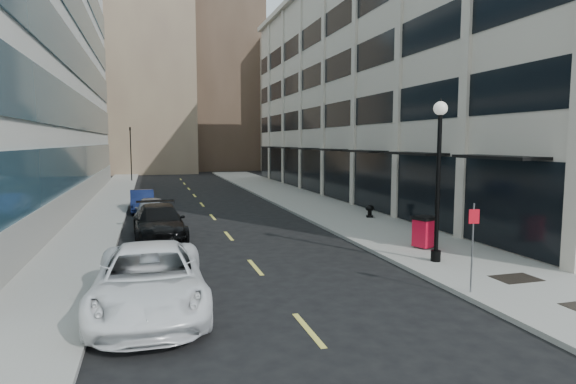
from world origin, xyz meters
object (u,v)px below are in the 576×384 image
trash_bin (424,231)px  lamppost (439,166)px  urn_planter (370,210)px  car_black_pickup (159,223)px  car_silver_sedan (151,210)px  sign_post (473,236)px  car_blue_sedan (142,201)px  car_white_van (150,280)px  traffic_signal (130,131)px

trash_bin → lamppost: bearing=-129.9°
urn_planter → car_black_pickup: bearing=-168.0°
car_silver_sedan → sign_post: size_ratio=1.58×
trash_bin → urn_planter: (1.37, 7.94, -0.28)m
trash_bin → urn_planter: bearing=61.8°
car_blue_sedan → urn_planter: car_blue_sedan is taller
car_black_pickup → trash_bin: bearing=-30.2°
car_white_van → sign_post: sign_post is taller
traffic_signal → car_white_van: size_ratio=1.12×
traffic_signal → sign_post: (10.80, -45.01, -3.91)m
trash_bin → sign_post: (-1.93, -5.59, 0.96)m
car_silver_sedan → urn_planter: size_ratio=5.84×
car_black_pickup → lamppost: bearing=-40.8°
car_blue_sedan → sign_post: 22.70m
car_blue_sedan → urn_planter: (12.67, -7.12, -0.11)m
traffic_signal → sign_post: 46.45m
car_black_pickup → lamppost: size_ratio=0.93×
car_silver_sedan → lamppost: 16.38m
traffic_signal → car_blue_sedan: bearing=-86.6°
car_silver_sedan → trash_bin: 15.09m
car_white_van → car_blue_sedan: (-0.44, 19.29, -0.17)m
traffic_signal → car_silver_sedan: size_ratio=1.70×
car_silver_sedan → sign_post: 18.45m
car_white_van → car_silver_sedan: 14.80m
traffic_signal → trash_bin: size_ratio=5.34×
car_white_van → lamppost: (10.03, 2.12, 2.75)m
sign_post → car_white_van: bearing=-176.1°
car_silver_sedan → trash_bin: size_ratio=3.14×
trash_bin → car_white_van: bearing=-177.2°
trash_bin → sign_post: bearing=-127.5°
traffic_signal → car_blue_sedan: traffic_signal is taller
car_black_pickup → lamppost: 12.52m
car_white_van → car_blue_sedan: 19.29m
trash_bin → lamppost: size_ratio=0.22×
urn_planter → trash_bin: bearing=-99.8°
car_black_pickup → car_white_van: bearing=-95.3°
car_silver_sedan → urn_planter: (12.14, -2.63, -0.12)m
traffic_signal → trash_bin: 41.71m
car_blue_sedan → sign_post: size_ratio=1.60×
car_white_van → car_blue_sedan: size_ratio=1.49×
car_blue_sedan → urn_planter: size_ratio=5.93×
trash_bin → car_blue_sedan: bearing=108.5°
sign_post → car_silver_sedan: bearing=131.2°
car_blue_sedan → lamppost: lamppost is taller
car_white_van → sign_post: 9.09m
car_white_van → trash_bin: car_white_van is taller
traffic_signal → car_blue_sedan: 24.91m
car_silver_sedan → car_blue_sedan: car_silver_sedan is taller
traffic_signal → car_black_pickup: (2.30, -34.00, -4.92)m
car_blue_sedan → sign_post: (9.37, -20.65, 1.12)m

